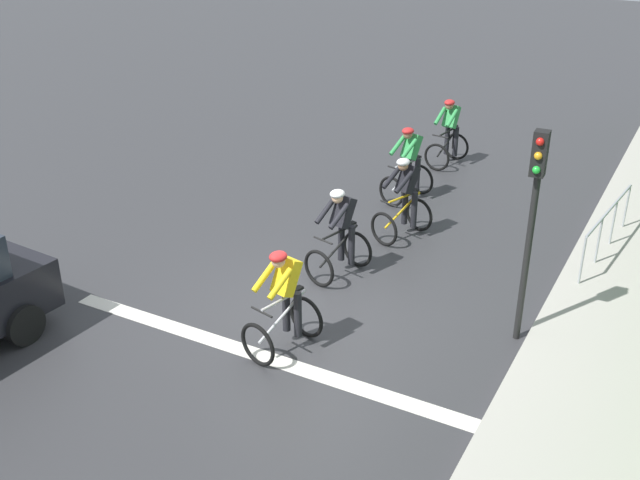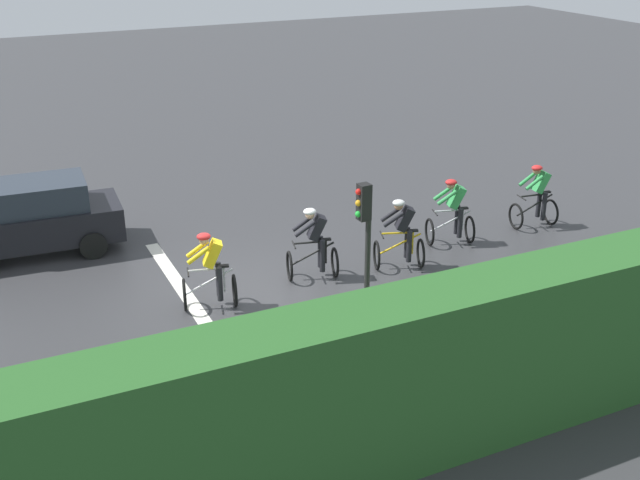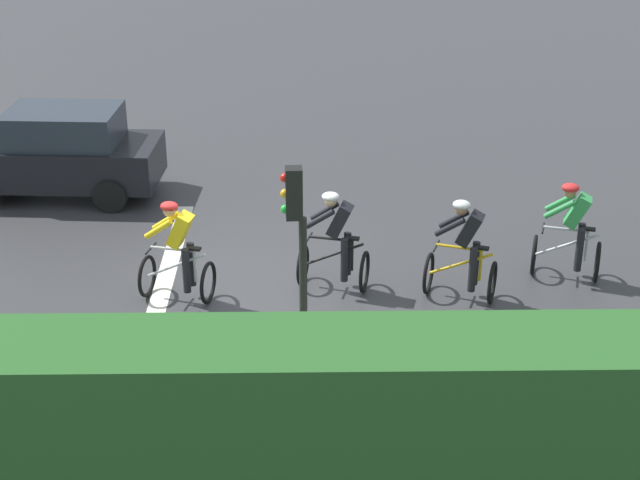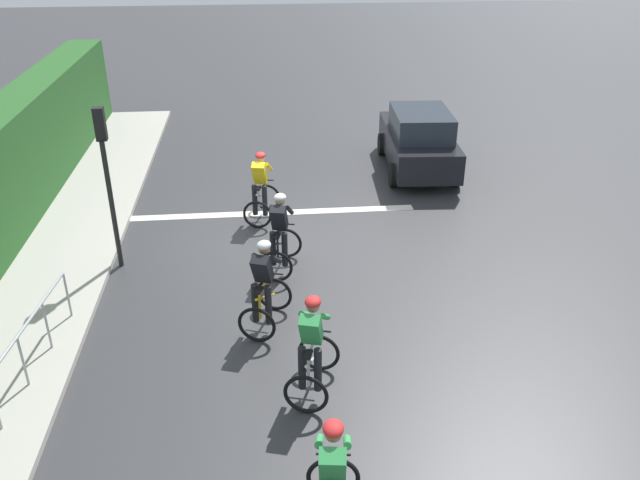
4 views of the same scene
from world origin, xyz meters
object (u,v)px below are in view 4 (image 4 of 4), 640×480
object	(u,v)px
traffic_light_near_crossing	(106,164)
cyclist_mid	(264,288)
car_black	(419,140)
pedestrian_railing_kerbside	(33,332)
cyclist_fourth	(280,235)
cyclist_trailing	(261,189)
cyclist_second	(312,350)

from	to	relation	value
traffic_light_near_crossing	cyclist_mid	bearing A→B (deg)	139.03
car_black	pedestrian_railing_kerbside	size ratio (longest dim) A/B	1.46
cyclist_fourth	pedestrian_railing_kerbside	distance (m)	4.94
cyclist_mid	traffic_light_near_crossing	size ratio (longest dim) A/B	0.50
cyclist_fourth	cyclist_trailing	world-z (taller)	same
cyclist_second	cyclist_fourth	xyz separation A→B (m)	(0.31, -3.84, 0.00)
cyclist_fourth	traffic_light_near_crossing	xyz separation A→B (m)	(3.33, -0.57, 1.43)
cyclist_mid	cyclist_trailing	bearing A→B (deg)	-90.24
traffic_light_near_crossing	pedestrian_railing_kerbside	xyz separation A→B (m)	(0.67, 3.49, -1.46)
cyclist_mid	cyclist_trailing	size ratio (longest dim) A/B	1.00
cyclist_trailing	pedestrian_railing_kerbside	world-z (taller)	cyclist_trailing
cyclist_trailing	traffic_light_near_crossing	bearing A→B (deg)	32.57
cyclist_mid	cyclist_fourth	size ratio (longest dim) A/B	1.00
traffic_light_near_crossing	pedestrian_railing_kerbside	world-z (taller)	traffic_light_near_crossing
cyclist_mid	traffic_light_near_crossing	distance (m)	4.17
cyclist_fourth	cyclist_trailing	size ratio (longest dim) A/B	1.00
car_black	traffic_light_near_crossing	xyz separation A→B (m)	(7.43, 4.80, 1.35)
cyclist_mid	pedestrian_railing_kerbside	bearing A→B (deg)	14.13
cyclist_second	cyclist_fourth	world-z (taller)	same
cyclist_fourth	car_black	bearing A→B (deg)	-127.37
car_black	pedestrian_railing_kerbside	distance (m)	11.59
cyclist_fourth	traffic_light_near_crossing	world-z (taller)	traffic_light_near_crossing
cyclist_trailing	cyclist_fourth	bearing A→B (deg)	97.95
cyclist_trailing	pedestrian_railing_kerbside	xyz separation A→B (m)	(3.65, 5.39, -0.03)
cyclist_second	cyclist_trailing	size ratio (longest dim) A/B	1.00
cyclist_trailing	car_black	world-z (taller)	car_black
traffic_light_near_crossing	pedestrian_railing_kerbside	distance (m)	3.84
cyclist_fourth	pedestrian_railing_kerbside	xyz separation A→B (m)	(3.99, 2.91, -0.03)
cyclist_mid	car_black	distance (m)	8.62
cyclist_mid	cyclist_fourth	distance (m)	2.03
cyclist_second	traffic_light_near_crossing	world-z (taller)	traffic_light_near_crossing
pedestrian_railing_kerbside	cyclist_mid	bearing A→B (deg)	-165.87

